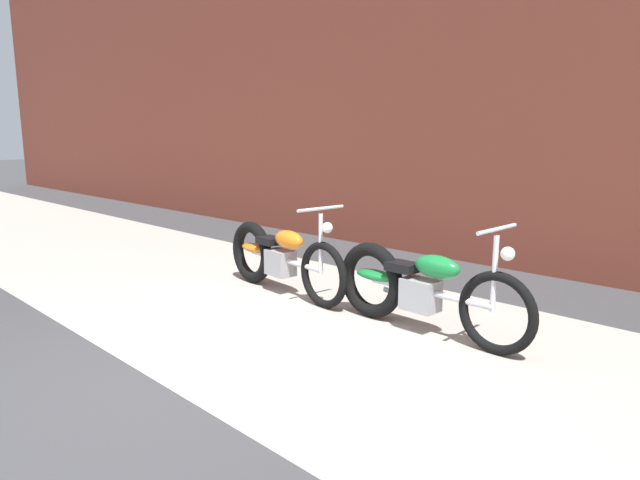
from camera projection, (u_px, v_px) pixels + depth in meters
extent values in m
plane|color=#38383A|center=(167.00, 388.00, 3.88)|extent=(80.00, 80.00, 0.00)
cube|color=#9E998E|center=(339.00, 327.00, 5.10)|extent=(36.00, 3.50, 0.01)
cube|color=brown|center=(530.00, 14.00, 6.92)|extent=(36.00, 0.50, 6.39)
torus|color=black|center=(323.00, 275.00, 5.63)|extent=(0.68, 0.14, 0.68)
torus|color=black|center=(252.00, 252.00, 6.60)|extent=(0.74, 0.19, 0.73)
cylinder|color=silver|center=(285.00, 260.00, 6.11)|extent=(1.24, 0.17, 0.06)
cube|color=#99999E|center=(280.00, 263.00, 6.18)|extent=(0.34, 0.25, 0.28)
ellipsoid|color=orange|center=(289.00, 240.00, 6.00)|extent=(0.46, 0.23, 0.20)
ellipsoid|color=orange|center=(254.00, 248.00, 6.55)|extent=(0.45, 0.22, 0.10)
cube|color=black|center=(270.00, 240.00, 6.28)|extent=(0.30, 0.22, 0.08)
cylinder|color=silver|center=(321.00, 244.00, 5.60)|extent=(0.05, 0.05, 0.62)
cylinder|color=silver|center=(321.00, 209.00, 5.53)|extent=(0.08, 0.58, 0.03)
sphere|color=white|center=(327.00, 228.00, 5.49)|extent=(0.11, 0.11, 0.11)
cylinder|color=silver|center=(279.00, 264.00, 6.47)|extent=(0.55, 0.11, 0.06)
torus|color=black|center=(497.00, 313.00, 4.42)|extent=(0.68, 0.09, 0.68)
torus|color=black|center=(371.00, 280.00, 5.33)|extent=(0.73, 0.14, 0.73)
cylinder|color=silver|center=(428.00, 292.00, 4.87)|extent=(1.24, 0.07, 0.06)
cube|color=#99999E|center=(420.00, 295.00, 4.93)|extent=(0.32, 0.22, 0.28)
ellipsoid|color=#197A38|center=(437.00, 267.00, 4.77)|extent=(0.44, 0.19, 0.20)
ellipsoid|color=#197A38|center=(375.00, 275.00, 5.28)|extent=(0.44, 0.18, 0.10)
cube|color=black|center=(403.00, 267.00, 5.03)|extent=(0.28, 0.20, 0.08)
cylinder|color=silver|center=(494.00, 274.00, 4.39)|extent=(0.04, 0.04, 0.62)
cylinder|color=silver|center=(497.00, 229.00, 4.33)|extent=(0.04, 0.58, 0.03)
sphere|color=white|center=(508.00, 254.00, 4.29)|extent=(0.11, 0.11, 0.11)
cylinder|color=silver|center=(408.00, 295.00, 5.22)|extent=(0.55, 0.07, 0.06)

